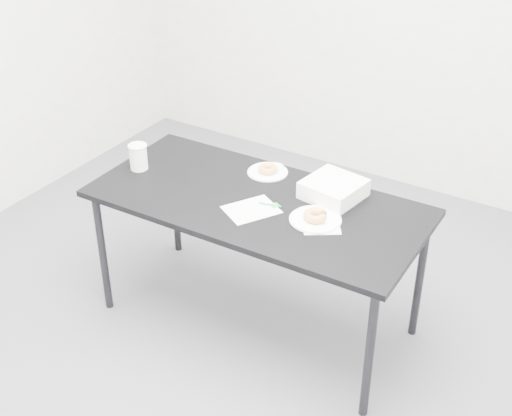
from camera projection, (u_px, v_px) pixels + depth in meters
The scene contains 13 objects.
floor at pixel (231, 325), 3.89m from camera, with size 4.00×4.00×0.00m, color #505055.
table at pixel (257, 210), 3.57m from camera, with size 1.69×0.81×0.76m.
scorecard at pixel (251, 210), 3.46m from camera, with size 0.19×0.25×0.00m, color white.
logo_patch at pixel (275, 205), 3.49m from camera, with size 0.04×0.04×0.00m, color green.
pen at pixel (270, 205), 3.49m from camera, with size 0.01×0.01×0.11m, color #0C8887.
napkin at pixel (321, 225), 3.34m from camera, with size 0.17×0.17×0.00m, color white.
plate_near at pixel (315, 220), 3.37m from camera, with size 0.25×0.25×0.01m, color white.
donut_near at pixel (316, 215), 3.36m from camera, with size 0.12×0.12×0.04m, color #DE8946.
plate_far at pixel (268, 172), 3.78m from camera, with size 0.22×0.22×0.01m, color white.
donut_far at pixel (268, 169), 3.77m from camera, with size 0.10×0.10×0.03m, color #DE8946.
coffee_cup at pixel (138, 157), 3.78m from camera, with size 0.09×0.09×0.14m, color white.
cup_lid at pixel (275, 167), 3.82m from camera, with size 0.09×0.09×0.01m, color white.
bakery_box at pixel (334, 189), 3.54m from camera, with size 0.27×0.27×0.09m, color white.
Camera 1 is at (1.68, -2.47, 2.57)m, focal length 50.00 mm.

